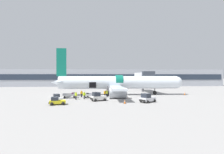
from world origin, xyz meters
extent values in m
plane|color=gray|center=(0.00, 0.00, 0.00)|extent=(500.00, 500.00, 0.00)
cube|color=#9EA3AD|center=(0.00, 45.37, 3.97)|extent=(107.99, 9.76, 7.94)
cube|color=#232D3D|center=(0.00, 40.44, 4.37)|extent=(105.83, 0.16, 2.54)
cylinder|color=#4C4C51|center=(8.10, 13.71, 1.70)|extent=(0.60, 0.60, 3.40)
cube|color=silver|center=(8.10, 13.71, 4.66)|extent=(2.52, 13.74, 2.52)
cube|color=#333842|center=(8.10, 7.44, 4.66)|extent=(3.27, 1.60, 3.02)
cylinder|color=silver|center=(-0.22, 5.22, 3.21)|extent=(30.28, 3.25, 3.25)
sphere|color=silver|center=(14.92, 5.22, 3.21)|extent=(3.08, 3.08, 3.08)
cone|color=silver|center=(-15.36, 5.22, 3.21)|extent=(3.73, 2.99, 2.99)
cylinder|color=#0F6B56|center=(-0.22, 5.18, 3.50)|extent=(1.82, 3.25, 3.25)
cube|color=#0F6B56|center=(-14.75, 5.22, 8.33)|extent=(2.43, 0.28, 7.00)
cube|color=silver|center=(-14.68, 1.57, 3.54)|extent=(1.13, 7.28, 0.20)
cube|color=silver|center=(-14.68, 8.86, 3.54)|extent=(1.13, 7.28, 0.20)
cube|color=silver|center=(-1.43, -1.77, 2.32)|extent=(2.70, 13.01, 0.40)
cube|color=silver|center=(-1.43, 12.21, 2.32)|extent=(2.70, 13.01, 0.40)
cylinder|color=#B2B7BF|center=(-1.23, -1.87, 1.20)|extent=(3.70, 2.33, 2.33)
cylinder|color=#B2B7BF|center=(-1.23, 12.30, 1.20)|extent=(3.70, 2.33, 2.33)
cube|color=black|center=(-6.88, 3.61, 2.64)|extent=(1.70, 0.12, 1.40)
cylinder|color=#56565B|center=(9.16, 5.22, 1.45)|extent=(0.22, 0.22, 1.89)
sphere|color=black|center=(9.16, 5.22, 0.51)|extent=(1.02, 1.02, 1.02)
cylinder|color=#56565B|center=(-3.25, 2.89, 1.45)|extent=(0.22, 0.22, 1.89)
sphere|color=black|center=(-3.25, 2.89, 0.51)|extent=(1.02, 1.02, 1.02)
cylinder|color=#56565B|center=(-3.25, 7.54, 1.45)|extent=(0.22, 0.22, 1.89)
sphere|color=black|center=(-3.25, 7.54, 0.51)|extent=(1.02, 1.02, 1.02)
cube|color=silver|center=(3.76, -7.53, 0.58)|extent=(3.32, 2.98, 0.68)
cube|color=#232833|center=(3.34, -7.82, 1.29)|extent=(1.85, 1.86, 0.75)
cube|color=black|center=(2.51, -8.40, 0.44)|extent=(0.91, 1.23, 0.34)
sphere|color=black|center=(2.51, -7.49, 0.28)|extent=(0.56, 0.56, 0.56)
sphere|color=black|center=(3.37, -8.71, 0.28)|extent=(0.56, 0.56, 0.56)
sphere|color=black|center=(4.15, -6.34, 0.28)|extent=(0.56, 0.56, 0.56)
sphere|color=black|center=(5.01, -7.56, 0.28)|extent=(0.56, 0.56, 0.56)
cube|color=white|center=(-13.41, -5.09, 0.49)|extent=(2.35, 3.24, 0.51)
cube|color=#232833|center=(-13.60, -4.61, 1.05)|extent=(1.54, 1.66, 0.61)
cube|color=black|center=(-13.99, -3.68, 0.39)|extent=(1.14, 0.57, 0.26)
sphere|color=black|center=(-13.22, -3.92, 0.28)|extent=(0.56, 0.56, 0.56)
sphere|color=black|center=(-14.37, -4.40, 0.28)|extent=(0.56, 0.56, 0.56)
sphere|color=black|center=(-12.44, -5.78, 0.28)|extent=(0.56, 0.56, 0.56)
sphere|color=black|center=(-13.59, -6.26, 0.28)|extent=(0.56, 0.56, 0.56)
cube|color=silver|center=(-5.38, -4.96, 0.59)|extent=(3.22, 2.61, 0.70)
cube|color=#232833|center=(-5.83, -5.15, 1.33)|extent=(1.70, 1.79, 0.77)
cube|color=black|center=(-6.71, -5.52, 0.45)|extent=(0.69, 1.43, 0.35)
sphere|color=black|center=(-6.56, -4.60, 0.28)|extent=(0.56, 0.56, 0.56)
sphere|color=black|center=(-5.95, -6.06, 0.28)|extent=(0.56, 0.56, 0.56)
sphere|color=black|center=(-4.81, -3.87, 0.28)|extent=(0.56, 0.56, 0.56)
sphere|color=black|center=(-4.20, -5.32, 0.28)|extent=(0.56, 0.56, 0.56)
cube|color=yellow|center=(-12.28, -9.17, 0.49)|extent=(2.87, 1.99, 0.50)
cube|color=#232833|center=(-12.72, -9.27, 1.03)|extent=(1.41, 1.48, 0.60)
cube|color=black|center=(-13.60, -9.46, 0.39)|extent=(0.40, 1.33, 0.25)
sphere|color=black|center=(-13.29, -8.67, 0.28)|extent=(0.56, 0.56, 0.56)
sphere|color=black|center=(-13.00, -10.05, 0.28)|extent=(0.56, 0.56, 0.56)
sphere|color=black|center=(-11.55, -8.30, 0.28)|extent=(0.56, 0.56, 0.56)
sphere|color=black|center=(-11.26, -9.67, 0.28)|extent=(0.56, 0.56, 0.56)
cube|color=#999BA0|center=(-7.15, -0.12, 0.53)|extent=(2.85, 2.13, 0.05)
cube|color=#999BA0|center=(-5.91, -0.35, 0.74)|extent=(0.36, 1.67, 0.38)
cube|color=#999BA0|center=(-7.30, -0.92, 0.74)|extent=(2.51, 0.52, 0.38)
cube|color=#999BA0|center=(-7.00, 0.68, 0.74)|extent=(2.51, 0.52, 0.38)
cube|color=#333338|center=(-5.43, -0.44, 0.31)|extent=(0.90, 0.24, 0.06)
sphere|color=black|center=(-6.41, -1.11, 0.20)|extent=(0.40, 0.40, 0.40)
sphere|color=black|center=(-6.11, 0.55, 0.20)|extent=(0.40, 0.40, 0.40)
sphere|color=black|center=(-8.19, -0.78, 0.20)|extent=(0.40, 0.40, 0.40)
sphere|color=black|center=(-7.89, 0.87, 0.20)|extent=(0.40, 0.40, 0.40)
cube|color=#1E2347|center=(-7.32, -0.44, 0.76)|extent=(0.52, 0.38, 0.41)
cube|color=#4C1E1E|center=(-6.40, 0.02, 0.75)|extent=(0.49, 0.39, 0.38)
cube|color=black|center=(-7.83, -0.25, 0.83)|extent=(0.58, 0.39, 0.55)
cube|color=#999BA0|center=(-11.83, -0.28, 0.60)|extent=(3.15, 1.96, 0.05)
cube|color=#999BA0|center=(-10.40, -0.06, 0.80)|extent=(0.29, 1.52, 0.36)
cube|color=#999BA0|center=(-11.72, -1.01, 0.80)|extent=(2.87, 0.50, 0.36)
cube|color=#999BA0|center=(-11.94, 0.44, 0.80)|extent=(2.87, 0.50, 0.36)
cube|color=#333338|center=(-9.93, 0.01, 0.34)|extent=(0.90, 0.22, 0.06)
sphere|color=black|center=(-10.69, -0.88, 0.20)|extent=(0.40, 0.40, 0.40)
sphere|color=black|center=(-10.93, 0.63, 0.20)|extent=(0.40, 0.40, 0.40)
sphere|color=black|center=(-12.74, -1.19, 0.20)|extent=(0.40, 0.40, 0.40)
sphere|color=black|center=(-12.97, 0.31, 0.20)|extent=(0.40, 0.40, 0.40)
cube|color=olive|center=(-11.92, -0.56, 0.78)|extent=(0.46, 0.31, 0.31)
cube|color=#721951|center=(-11.18, -0.05, 0.89)|extent=(0.42, 0.32, 0.53)
cylinder|color=#1E2338|center=(-4.04, 0.11, 0.40)|extent=(0.41, 0.41, 0.80)
cylinder|color=orange|center=(-4.04, 0.11, 1.12)|extent=(0.53, 0.53, 0.63)
sphere|color=tan|center=(-4.04, 0.11, 1.55)|extent=(0.22, 0.22, 0.22)
cylinder|color=orange|center=(-3.88, 0.28, 1.05)|extent=(0.17, 0.17, 0.58)
cylinder|color=orange|center=(-4.19, -0.05, 1.05)|extent=(0.17, 0.17, 0.58)
cylinder|color=black|center=(-9.33, 1.18, 0.38)|extent=(0.34, 0.34, 0.76)
cylinder|color=orange|center=(-9.33, 1.18, 1.07)|extent=(0.43, 0.43, 0.60)
sphere|color=tan|center=(-9.33, 1.18, 1.47)|extent=(0.21, 0.21, 0.21)
cylinder|color=orange|center=(-9.54, 1.13, 1.00)|extent=(0.14, 0.14, 0.55)
cylinder|color=orange|center=(-9.13, 1.23, 1.00)|extent=(0.14, 0.14, 0.55)
cylinder|color=#2D2D33|center=(-10.05, -2.95, 0.40)|extent=(0.40, 0.40, 0.80)
cylinder|color=#CCE523|center=(-10.05, -2.95, 1.12)|extent=(0.52, 0.52, 0.63)
sphere|color=beige|center=(-10.05, -2.95, 1.55)|extent=(0.22, 0.22, 0.22)
cylinder|color=#CCE523|center=(-9.86, -3.07, 1.05)|extent=(0.16, 0.16, 0.58)
cylinder|color=#CCE523|center=(-10.24, -2.83, 1.05)|extent=(0.16, 0.16, 0.58)
cylinder|color=black|center=(-3.47, 1.30, 0.39)|extent=(0.38, 0.38, 0.78)
cylinder|color=#CCE523|center=(-3.47, 1.30, 1.09)|extent=(0.48, 0.48, 0.61)
sphere|color=tan|center=(-3.47, 1.30, 1.50)|extent=(0.22, 0.22, 0.22)
cylinder|color=#CCE523|center=(-3.56, 1.10, 1.02)|extent=(0.15, 0.15, 0.56)
cylinder|color=#CCE523|center=(-3.37, 1.49, 1.02)|extent=(0.15, 0.15, 0.56)
cylinder|color=#2D2D33|center=(-8.40, -2.37, 0.40)|extent=(0.35, 0.35, 0.79)
cylinder|color=#B7E019|center=(-8.40, -2.37, 1.11)|extent=(0.44, 0.44, 0.63)
sphere|color=beige|center=(-8.40, -2.37, 1.53)|extent=(0.22, 0.22, 0.22)
cylinder|color=#B7E019|center=(-8.62, -2.32, 1.04)|extent=(0.14, 0.14, 0.57)
cylinder|color=#B7E019|center=(-8.19, -2.41, 1.04)|extent=(0.14, 0.14, 0.57)
cube|color=#1E2347|center=(-4.67, -1.77, 0.25)|extent=(0.37, 0.28, 0.51)
cube|color=black|center=(-4.67, -1.77, 0.57)|extent=(0.23, 0.04, 0.12)
cube|color=black|center=(16.64, 4.07, 0.01)|extent=(0.52, 0.52, 0.03)
cone|color=orange|center=(16.64, 4.07, 0.37)|extent=(0.39, 0.39, 0.74)
cylinder|color=white|center=(16.64, 4.07, 0.41)|extent=(0.22, 0.22, 0.09)
cube|color=black|center=(-0.72, -8.80, 0.01)|extent=(0.47, 0.47, 0.03)
cone|color=orange|center=(-0.72, -8.80, 0.37)|extent=(0.35, 0.35, 0.73)
cylinder|color=white|center=(-0.72, -8.80, 0.40)|extent=(0.20, 0.20, 0.09)
cube|color=black|center=(0.62, -1.25, 0.01)|extent=(0.62, 0.62, 0.03)
cone|color=orange|center=(0.62, -1.25, 0.38)|extent=(0.46, 0.46, 0.76)
cylinder|color=white|center=(0.62, -1.25, 0.42)|extent=(0.27, 0.27, 0.09)
camera|label=1|loc=(-5.10, -39.32, 4.90)|focal=28.00mm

